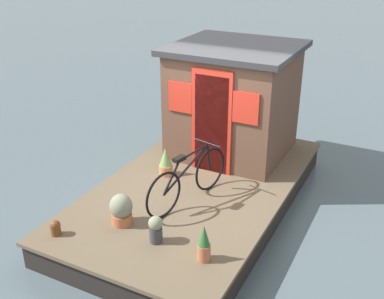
% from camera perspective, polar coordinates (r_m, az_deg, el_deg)
% --- Properties ---
extents(ground_plane, '(60.00, 60.00, 0.00)m').
position_cam_1_polar(ground_plane, '(7.91, 0.67, -6.99)').
color(ground_plane, '#4C5B60').
extents(houseboat_deck, '(5.12, 2.86, 0.44)m').
position_cam_1_polar(houseboat_deck, '(7.79, 0.68, -5.60)').
color(houseboat_deck, brown).
rests_on(houseboat_deck, ground_plane).
extents(houseboat_cabin, '(2.06, 2.15, 2.00)m').
position_cam_1_polar(houseboat_cabin, '(8.49, 5.13, 6.10)').
color(houseboat_cabin, brown).
rests_on(houseboat_cabin, houseboat_deck).
extents(bicycle, '(1.74, 0.57, 0.85)m').
position_cam_1_polar(bicycle, '(6.98, -0.49, -3.68)').
color(bicycle, black).
rests_on(bicycle, houseboat_deck).
extents(potted_plant_sage, '(0.32, 0.32, 0.46)m').
position_cam_1_polar(potted_plant_sage, '(6.64, -8.69, -7.30)').
color(potted_plant_sage, '#B2603D').
rests_on(potted_plant_sage, houseboat_deck).
extents(potted_plant_thyme, '(0.17, 0.17, 0.51)m').
position_cam_1_polar(potted_plant_thyme, '(5.89, 1.48, -11.51)').
color(potted_plant_thyme, '#B2603D').
rests_on(potted_plant_thyme, houseboat_deck).
extents(potted_plant_basil, '(0.23, 0.23, 0.50)m').
position_cam_1_polar(potted_plant_basil, '(7.86, -3.25, -1.55)').
color(potted_plant_basil, '#C6754C').
rests_on(potted_plant_basil, houseboat_deck).
extents(potted_plant_fern, '(0.19, 0.19, 0.39)m').
position_cam_1_polar(potted_plant_fern, '(6.24, -4.48, -9.67)').
color(potted_plant_fern, '#38383D').
rests_on(potted_plant_fern, houseboat_deck).
extents(mooring_bollard, '(0.15, 0.15, 0.22)m').
position_cam_1_polar(mooring_bollard, '(6.67, -16.43, -9.18)').
color(mooring_bollard, brown).
rests_on(mooring_bollard, houseboat_deck).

